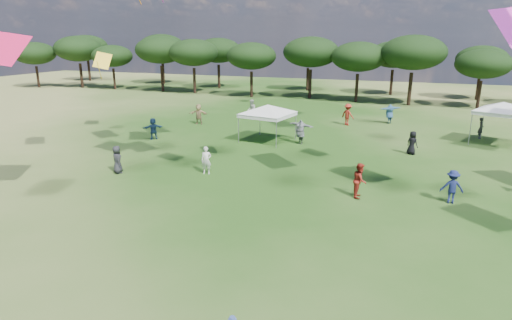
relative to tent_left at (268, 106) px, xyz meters
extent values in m
cylinder|color=black|center=(-43.10, 20.34, -1.02)|extent=(0.35, 0.35, 3.09)
ellipsoid|color=black|center=(-43.10, 20.34, 2.39)|extent=(6.01, 6.01, 3.24)
cylinder|color=black|center=(-36.81, 22.42, -0.81)|extent=(0.40, 0.40, 3.51)
ellipsoid|color=black|center=(-36.81, 22.42, 3.05)|extent=(6.82, 6.82, 3.68)
cylinder|color=black|center=(-30.95, 22.43, -1.10)|extent=(0.33, 0.33, 2.92)
ellipsoid|color=black|center=(-30.95, 22.43, 2.11)|extent=(5.67, 5.67, 3.06)
cylinder|color=black|center=(-23.06, 22.62, -0.82)|extent=(0.40, 0.40, 3.49)
ellipsoid|color=black|center=(-23.06, 22.62, 3.03)|extent=(6.79, 6.79, 3.66)
cylinder|color=black|center=(-17.91, 22.34, -0.91)|extent=(0.38, 0.38, 3.32)
ellipsoid|color=black|center=(-17.91, 22.34, 2.74)|extent=(6.44, 6.44, 3.47)
cylinder|color=black|center=(-9.51, 21.63, -0.99)|extent=(0.36, 0.36, 3.14)
ellipsoid|color=black|center=(-9.51, 21.63, 2.47)|extent=(6.11, 6.11, 3.29)
cylinder|color=black|center=(-2.39, 23.14, -0.83)|extent=(0.40, 0.40, 3.46)
ellipsoid|color=black|center=(-2.39, 23.14, 2.98)|extent=(6.73, 6.73, 3.63)
cylinder|color=black|center=(3.42, 21.96, -0.96)|extent=(0.37, 0.37, 3.21)
ellipsoid|color=black|center=(3.42, 21.96, 2.57)|extent=(6.24, 6.24, 3.36)
cylinder|color=black|center=(9.26, 21.51, -0.79)|extent=(0.41, 0.41, 3.56)
ellipsoid|color=black|center=(9.26, 21.51, 3.13)|extent=(6.91, 6.91, 3.73)
cylinder|color=black|center=(16.20, 21.84, -1.12)|extent=(0.33, 0.33, 2.88)
ellipsoid|color=black|center=(16.20, 21.84, 2.05)|extent=(5.60, 5.60, 3.02)
cylinder|color=black|center=(-42.93, 31.12, -0.78)|extent=(0.41, 0.41, 3.56)
ellipsoid|color=black|center=(-42.93, 31.12, 3.13)|extent=(6.92, 6.92, 3.73)
cylinder|color=black|center=(-28.09, 30.89, -0.75)|extent=(0.41, 0.41, 3.62)
ellipsoid|color=black|center=(-28.09, 30.89, 3.23)|extent=(7.03, 7.03, 3.79)
cylinder|color=black|center=(-17.40, 28.90, -0.88)|extent=(0.39, 0.39, 3.37)
ellipsoid|color=black|center=(-17.40, 28.90, 2.83)|extent=(6.54, 6.54, 3.53)
cylinder|color=black|center=(-4.52, 30.64, -1.01)|extent=(0.36, 0.36, 3.11)
ellipsoid|color=black|center=(-4.52, 30.64, 2.42)|extent=(6.05, 6.05, 3.26)
cylinder|color=black|center=(6.83, 29.85, -0.97)|extent=(0.37, 0.37, 3.20)
ellipsoid|color=black|center=(6.83, 29.85, 2.55)|extent=(6.21, 6.21, 3.35)
cylinder|color=black|center=(16.83, 28.67, -1.07)|extent=(0.34, 0.34, 2.99)
ellipsoid|color=black|center=(16.83, 28.67, 2.22)|extent=(5.81, 5.81, 3.13)
cylinder|color=gray|center=(-1.77, -1.23, -1.56)|extent=(0.06, 0.06, 2.01)
cylinder|color=gray|center=(1.23, -1.77, -1.56)|extent=(0.06, 0.06, 2.01)
cylinder|color=gray|center=(-1.23, 1.77, -1.56)|extent=(0.06, 0.06, 2.01)
cylinder|color=gray|center=(1.77, 1.23, -1.56)|extent=(0.06, 0.06, 2.01)
cube|color=white|center=(0.00, 0.00, -0.60)|extent=(3.74, 3.74, 0.25)
pyramid|color=white|center=(0.00, 0.00, 0.12)|extent=(6.44, 6.44, 0.60)
cylinder|color=gray|center=(13.70, 3.96, -1.39)|extent=(0.06, 0.06, 2.35)
cylinder|color=gray|center=(14.81, 6.75, -1.39)|extent=(0.06, 0.06, 2.35)
cube|color=white|center=(15.66, 4.80, -0.27)|extent=(4.11, 4.11, 0.25)
pyramid|color=white|center=(15.66, 4.80, 0.46)|extent=(5.99, 5.99, 0.60)
sphere|color=#E0B293|center=(5.94, -20.23, -2.18)|extent=(0.14, 0.14, 0.14)
cone|color=#526FC0|center=(5.94, -20.23, -2.15)|extent=(0.23, 0.23, 0.02)
cylinder|color=#526FC0|center=(5.94, -20.23, -2.12)|extent=(0.15, 0.15, 0.06)
imported|color=maroon|center=(4.58, 7.91, -1.63)|extent=(1.39, 1.21, 1.86)
imported|color=#9A7E54|center=(-7.66, 3.90, -1.68)|extent=(1.69, 0.72, 1.76)
imported|color=#2B2C30|center=(14.69, 6.30, -1.76)|extent=(0.43, 0.61, 1.60)
imported|color=#28282D|center=(-5.44, -10.07, -1.78)|extent=(0.90, 0.88, 1.56)
imported|color=navy|center=(-8.18, -2.32, -1.77)|extent=(1.37, 1.39, 1.60)
imported|color=silver|center=(-0.72, -8.44, -1.79)|extent=(0.65, 0.53, 1.55)
imported|color=navy|center=(7.90, 9.95, -1.70)|extent=(2.02, 1.76, 1.72)
imported|color=black|center=(9.95, -0.18, -1.80)|extent=(0.90, 0.83, 1.54)
imported|color=maroon|center=(7.75, -9.16, -1.73)|extent=(0.66, 0.83, 1.67)
imported|color=beige|center=(-4.06, 7.39, -1.64)|extent=(1.07, 1.13, 1.85)
imported|color=#161E4D|center=(11.81, -8.46, -1.78)|extent=(1.09, 0.71, 1.58)
imported|color=#56575C|center=(2.45, -0.01, -1.69)|extent=(2.20, 1.42, 1.75)
plane|color=#DF1A50|center=(-6.17, -15.67, 4.40)|extent=(2.73, 2.83, 1.48)
plane|color=yellow|center=(-12.80, -1.59, 3.05)|extent=(1.56, 1.68, 1.41)
camera|label=1|loc=(9.78, -28.85, 4.86)|focal=30.00mm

